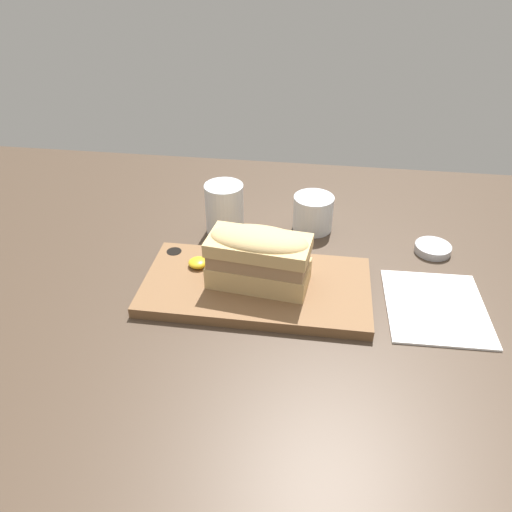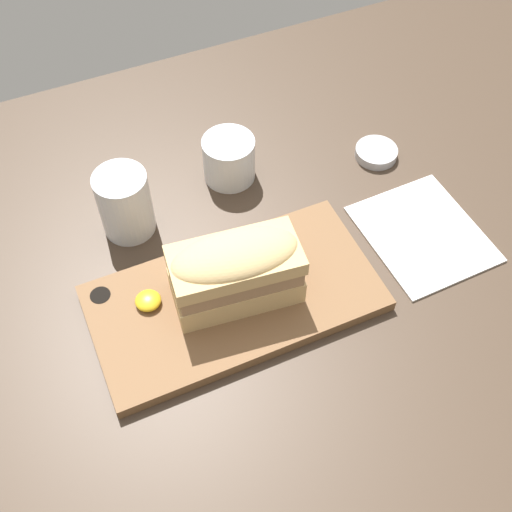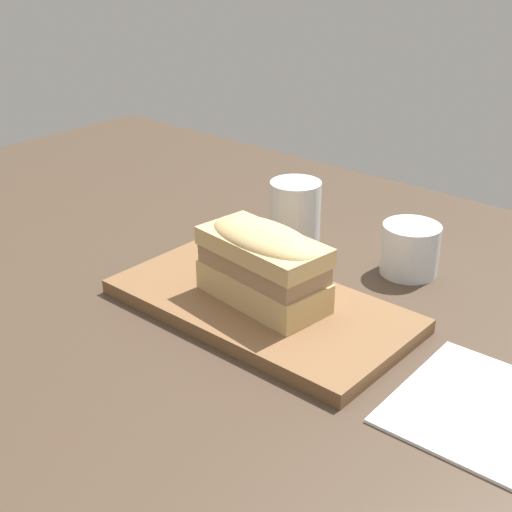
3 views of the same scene
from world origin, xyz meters
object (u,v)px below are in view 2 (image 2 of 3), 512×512
at_px(sandwich, 236,269).
at_px(condiment_dish, 376,153).
at_px(wine_glass, 229,161).
at_px(water_glass, 126,207).
at_px(serving_board, 234,298).
at_px(napkin, 423,234).

relative_size(sandwich, condiment_dish, 2.58).
bearing_deg(wine_glass, water_glass, -167.94).
xyz_separation_m(serving_board, sandwich, (0.00, 0.00, 0.07)).
distance_m(water_glass, wine_glass, 0.18).
distance_m(serving_board, condiment_dish, 0.37).
xyz_separation_m(water_glass, wine_glass, (0.18, 0.04, -0.01)).
height_order(serving_board, water_glass, water_glass).
relative_size(serving_board, sandwich, 2.20).
xyz_separation_m(water_glass, napkin, (0.40, -0.19, -0.04)).
xyz_separation_m(wine_glass, condiment_dish, (0.24, -0.06, -0.03)).
relative_size(serving_board, wine_glass, 4.76).
bearing_deg(sandwich, water_glass, 117.04).
relative_size(wine_glass, condiment_dish, 1.19).
distance_m(sandwich, water_glass, 0.21).
bearing_deg(water_glass, condiment_dish, -2.64).
height_order(water_glass, condiment_dish, water_glass).
relative_size(serving_board, water_glass, 3.69).
xyz_separation_m(serving_board, wine_glass, (0.09, 0.23, 0.02)).
bearing_deg(sandwich, napkin, -0.91).
relative_size(water_glass, napkin, 0.55).
bearing_deg(serving_board, wine_glass, 68.94).
xyz_separation_m(serving_board, napkin, (0.31, -0.00, -0.01)).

